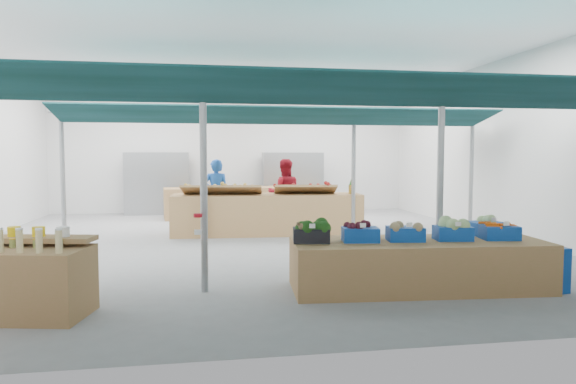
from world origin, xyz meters
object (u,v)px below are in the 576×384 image
veg_counter (418,265)px  vendor_right (284,193)px  bottle_shelf (10,279)px  crate_stack (546,270)px  fruit_counter (267,214)px  vendor_left (216,194)px

veg_counter → vendor_right: size_ratio=1.97×
bottle_shelf → vendor_right: bearing=69.5°
crate_stack → veg_counter: bearing=165.1°
fruit_counter → vendor_right: bearing=64.9°
bottle_shelf → vendor_left: vendor_left is taller
bottle_shelf → vendor_right: vendor_right is taller
veg_counter → vendor_left: bearing=116.3°
bottle_shelf → vendor_left: 7.47m
crate_stack → vendor_left: (-4.40, 7.05, 0.60)m
bottle_shelf → vendor_right: size_ratio=1.08×
veg_counter → crate_stack: (1.70, -0.45, -0.03)m
crate_stack → bottle_shelf: bearing=179.5°
bottle_shelf → crate_stack: 7.01m
bottle_shelf → fruit_counter: size_ratio=0.43×
bottle_shelf → crate_stack: size_ratio=3.13×
crate_stack → vendor_right: 7.54m
fruit_counter → vendor_right: (0.60, 1.10, 0.42)m
veg_counter → vendor_left: 7.16m
vendor_right → bottle_shelf: bearing=61.2°
crate_stack → vendor_right: bearing=110.2°
fruit_counter → vendor_right: 1.32m
fruit_counter → vendor_left: vendor_left is taller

